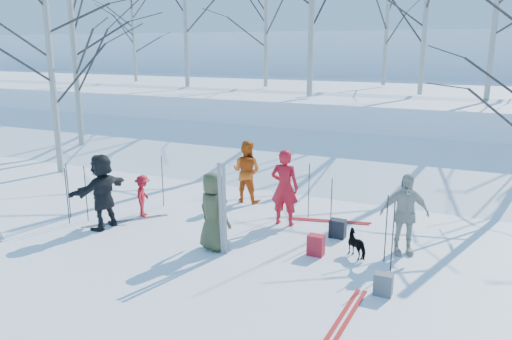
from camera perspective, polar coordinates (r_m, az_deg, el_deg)
The scene contains 36 objects.
ground at distance 10.47m, azimuth -3.54°, elevation -8.72°, with size 120.00×120.00×0.00m, color white.
snow_ramp at distance 16.61m, azimuth 8.12°, elevation 0.28°, with size 70.00×9.50×1.40m, color white.
snow_plateau at distance 26.06m, azimuth 14.81°, elevation 6.80°, with size 70.00×18.00×2.20m, color white.
far_hill at distance 46.73m, azimuth 19.82°, elevation 10.64°, with size 90.00×30.00×6.00m, color white.
skier_olive_center at distance 10.09m, azimuth -4.88°, elevation -4.72°, with size 0.79×0.51×1.62m, color #404429.
skier_red_north at distance 11.45m, azimuth 3.29°, elevation -2.00°, with size 0.65×0.43×1.78m, color red.
skier_redor_behind at distance 13.18m, azimuth -1.10°, elevation -0.15°, with size 0.80×0.62×1.65m, color #D05110.
skier_red_seated at distance 12.41m, azimuth -12.78°, elevation -2.88°, with size 0.66×0.38×1.02m, color red.
skier_cream_east at distance 10.28m, azimuth 16.60°, elevation -4.85°, with size 0.97×0.40×1.65m, color beige.
skier_grey_west at distance 11.74m, azimuth -17.14°, elevation -2.35°, with size 1.60×0.51×1.73m, color black.
dog at distance 10.10m, azimuth 11.56°, elevation -8.28°, with size 0.28×0.61×0.52m, color black.
upright_ski_left at distance 9.74m, azimuth -4.04°, elevation -4.52°, with size 0.07×0.02×1.90m, color silver.
upright_ski_right at distance 9.71m, azimuth -3.61°, elevation -4.58°, with size 0.07×0.02×1.90m, color silver.
ski_pair_a at distance 12.00m, azimuth 8.40°, elevation -5.79°, with size 1.89×0.63×0.02m, color #AE1918, non-canonical shape.
ski_pair_c at distance 12.28m, azimuth -14.64°, elevation -5.64°, with size 1.32×1.62×0.02m, color silver, non-canonical shape.
ski_pair_d at distance 8.07m, azimuth 10.18°, elevation -16.18°, with size 0.25×1.90×0.02m, color #AE1918, non-canonical shape.
ski_pole_a at distance 9.83m, azimuth 14.64°, elevation -6.53°, with size 0.02×0.02×1.34m, color black.
ski_pole_b at distance 11.94m, azimuth 2.80°, elevation -2.43°, with size 0.02×0.02×1.34m, color black.
ski_pole_c at distance 12.75m, azimuth -20.67°, elevation -2.27°, with size 0.02×0.02×1.34m, color black.
ski_pole_d at distance 10.76m, azimuth 8.58°, elevation -4.42°, with size 0.02×0.02×1.34m, color black.
ski_pole_e at distance 9.43m, azimuth 15.35°, elevation -7.46°, with size 0.02×0.02×1.34m, color black.
ski_pole_f at distance 12.35m, azimuth -20.79°, elevation -2.78°, with size 0.02×0.02×1.34m, color black.
ski_pole_g at distance 12.40m, azimuth -18.86°, elevation -2.56°, with size 0.02×0.02×1.34m, color black.
ski_pole_h at distance 13.03m, azimuth -10.64°, elevation -1.25°, with size 0.02×0.02×1.34m, color black.
ski_pole_i at distance 12.01m, azimuth 6.05°, elevation -2.39°, with size 0.02×0.02×1.34m, color black.
backpack_red at distance 10.04m, azimuth 6.86°, elevation -8.52°, with size 0.32×0.22×0.42m, color #AA1A25.
backpack_grey at distance 8.75m, azimuth 14.34°, elevation -12.56°, with size 0.30×0.20×0.38m, color #55585C.
backpack_dark at distance 11.00m, azimuth 9.32°, elevation -6.62°, with size 0.34×0.24×0.40m, color black.
birch_plateau_a at distance 25.47m, azimuth 14.71°, elevation 15.58°, with size 4.46×4.46×5.52m, color silver, non-canonical shape.
birch_plateau_b at distance 19.75m, azimuth 25.79°, elevation 16.53°, with size 5.05×5.05×6.36m, color silver, non-canonical shape.
birch_plateau_d at distance 23.81m, azimuth -8.10°, elevation 17.72°, with size 5.44×5.44×6.92m, color silver, non-canonical shape.
birch_plateau_e at distance 20.72m, azimuth 18.77°, elevation 15.65°, with size 4.39×4.39×5.41m, color silver, non-canonical shape.
birch_plateau_i at distance 27.97m, azimuth -13.81°, elevation 14.23°, with size 3.63×3.63×4.32m, color silver, non-canonical shape.
birch_plateau_k at distance 23.79m, azimuth 1.13°, elevation 15.74°, with size 4.22×4.22×5.17m, color silver, non-canonical shape.
birch_edge_a at distance 17.30m, azimuth -22.30°, elevation 9.93°, with size 4.98×4.98×6.26m, color silver, non-canonical shape.
birch_edge_d at distance 19.75m, azimuth -19.96°, elevation 11.14°, with size 5.29×5.29×6.70m, color silver, non-canonical shape.
Camera 1 is at (4.69, -8.45, 4.03)m, focal length 35.00 mm.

